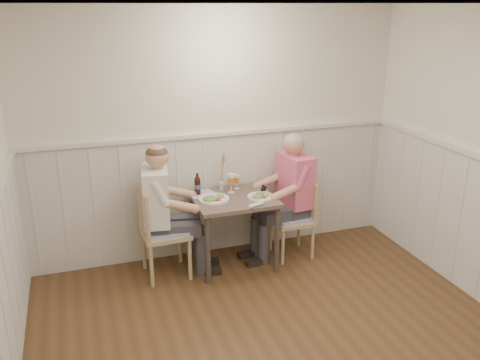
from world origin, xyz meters
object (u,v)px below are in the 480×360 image
Objects in this scene: chair_left at (159,229)px; beer_bottle at (197,185)px; dining_table at (234,207)px; diner_cream at (162,221)px; man_in_pink at (291,204)px; grass_vase at (221,172)px; chair_right at (296,215)px.

chair_left is 0.59m from beer_bottle.
beer_bottle is (0.44, 0.18, 0.34)m from chair_left.
dining_table is 3.57× the size of beer_bottle.
beer_bottle is at bearing 21.01° from diner_cream.
grass_vase is (-0.71, 0.20, 0.37)m from man_in_pink.
chair_left is 1.43m from man_in_pink.
diner_cream reaches higher than grass_vase.
diner_cream reaches higher than beer_bottle.
man_in_pink is (0.66, 0.05, -0.07)m from dining_table.
man_in_pink reaches higher than beer_bottle.
chair_right is 3.71× the size of beer_bottle.
diner_cream reaches higher than chair_right.
dining_table is 0.59× the size of diner_cream.
man_in_pink is 3.18× the size of grass_vase.
diner_cream reaches higher than chair_left.
grass_vase is at bearing 164.57° from man_in_pink.
beer_bottle is at bearing 169.07° from chair_right.
man_in_pink is at bearing 129.11° from chair_right.
dining_table is 0.74m from diner_cream.
chair_right reaches higher than dining_table.
chair_left is 0.69× the size of man_in_pink.
grass_vase is (0.27, 0.06, 0.09)m from beer_bottle.
chair_right is (0.70, -0.01, -0.18)m from dining_table.
chair_right is at bearing -0.73° from dining_table.
grass_vase is (0.71, 0.24, 0.43)m from chair_left.
man_in_pink is (1.42, 0.04, 0.06)m from chair_left.
beer_bottle is (-0.98, 0.14, 0.28)m from man_in_pink.
chair_left is 4.12× the size of beer_bottle.
dining_table is 1.89× the size of grass_vase.
man_in_pink reaches higher than chair_right.
beer_bottle is at bearing 22.61° from chair_left.
beer_bottle reaches higher than chair_left.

